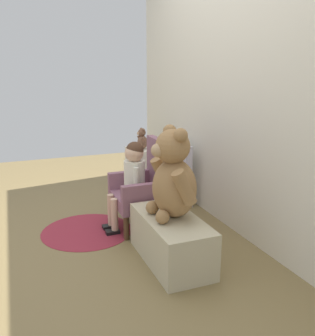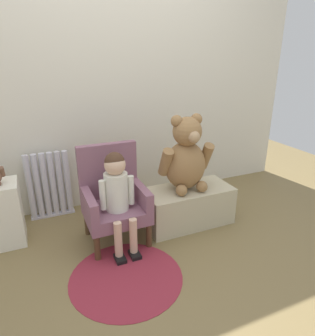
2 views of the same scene
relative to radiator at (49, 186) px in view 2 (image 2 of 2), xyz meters
name	(u,v)px [view 2 (image 2 of 2)]	position (x,y,z in m)	size (l,w,h in m)	color
ground_plane	(160,263)	(0.61, -0.98, -0.29)	(6.00, 6.00, 0.00)	olive
back_wall	(108,73)	(0.61, 0.13, 0.91)	(3.80, 0.05, 2.40)	beige
radiator	(49,186)	(0.00, 0.00, 0.00)	(0.37, 0.05, 0.59)	silver
child_armchair	(113,198)	(0.42, -0.54, 0.05)	(0.45, 0.42, 0.73)	#825467
child_figure	(117,188)	(0.42, -0.66, 0.18)	(0.25, 0.35, 0.73)	silver
low_bench	(188,206)	(1.05, -0.58, -0.13)	(0.73, 0.35, 0.32)	#BDB18F
large_teddy_bear	(186,157)	(1.02, -0.56, 0.29)	(0.45, 0.31, 0.61)	olive
floor_rug	(126,277)	(0.35, -1.02, -0.29)	(0.73, 0.73, 0.01)	maroon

